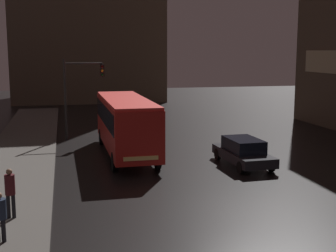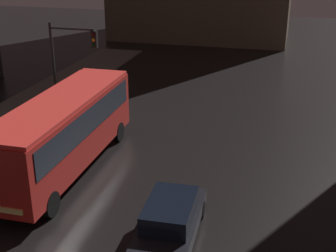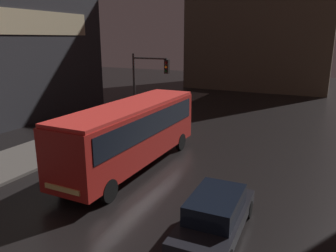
{
  "view_description": "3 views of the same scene",
  "coord_description": "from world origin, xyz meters",
  "px_view_note": "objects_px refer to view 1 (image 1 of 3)",
  "views": [
    {
      "loc": [
        -6.42,
        -16.65,
        6.12
      ],
      "look_at": [
        -0.09,
        11.55,
        1.48
      ],
      "focal_mm": 50.0,
      "sensor_mm": 36.0,
      "label": 1
    },
    {
      "loc": [
        6.44,
        -6.7,
        9.66
      ],
      "look_at": [
        1.68,
        10.98,
        2.38
      ],
      "focal_mm": 50.0,
      "sensor_mm": 36.0,
      "label": 2
    },
    {
      "loc": [
        5.98,
        -3.17,
        6.58
      ],
      "look_at": [
        -1.95,
        12.71,
        1.81
      ],
      "focal_mm": 35.0,
      "sensor_mm": 36.0,
      "label": 3
    }
  ],
  "objects_px": {
    "car_taxi": "(243,152)",
    "pedestrian_near": "(10,189)",
    "traffic_light_main": "(79,86)",
    "bus_near": "(126,120)"
  },
  "relations": [
    {
      "from": "car_taxi",
      "to": "pedestrian_near",
      "type": "bearing_deg",
      "value": 26.16
    },
    {
      "from": "pedestrian_near",
      "to": "traffic_light_main",
      "type": "bearing_deg",
      "value": 84.15
    },
    {
      "from": "bus_near",
      "to": "car_taxi",
      "type": "bearing_deg",
      "value": 145.72
    },
    {
      "from": "bus_near",
      "to": "pedestrian_near",
      "type": "distance_m",
      "value": 11.51
    },
    {
      "from": "pedestrian_near",
      "to": "traffic_light_main",
      "type": "distance_m",
      "value": 16.26
    },
    {
      "from": "car_taxi",
      "to": "bus_near",
      "type": "bearing_deg",
      "value": -36.06
    },
    {
      "from": "pedestrian_near",
      "to": "traffic_light_main",
      "type": "relative_size",
      "value": 0.33
    },
    {
      "from": "car_taxi",
      "to": "pedestrian_near",
      "type": "distance_m",
      "value": 12.93
    },
    {
      "from": "bus_near",
      "to": "car_taxi",
      "type": "distance_m",
      "value": 7.15
    },
    {
      "from": "bus_near",
      "to": "car_taxi",
      "type": "xyz_separation_m",
      "value": [
        5.84,
        -3.89,
        -1.33
      ]
    }
  ]
}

